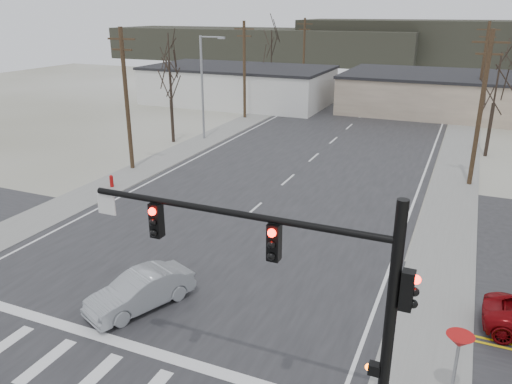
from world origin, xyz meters
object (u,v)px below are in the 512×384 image
Objects in this scene: sedan_crossing at (140,291)px; car_far_a at (376,94)px; traffic_signal_mast at (314,283)px; car_far_b at (365,87)px; fire_hydrant at (112,181)px.

car_far_a is (-0.55, 52.06, -0.05)m from sedan_crossing.
car_far_b is (-11.06, 60.71, -3.84)m from traffic_signal_mast.
car_far_b is (-2.62, 5.45, 0.12)m from car_far_a.
traffic_signal_mast is 23.39m from fire_hydrant.
fire_hydrant is 47.04m from car_far_b.
sedan_crossing is at bearing 79.18° from car_far_a.
traffic_signal_mast reaches higher than car_far_a.
fire_hydrant is 0.20× the size of sedan_crossing.
traffic_signal_mast is 2.07× the size of sedan_crossing.
traffic_signal_mast is 1.96× the size of car_far_a.
traffic_signal_mast is 56.04m from car_far_a.
car_far_b is at bearing 100.32° from traffic_signal_mast.
car_far_a is 6.05m from car_far_b.
sedan_crossing is 0.94× the size of car_far_b.
car_far_b is at bearing 81.40° from fire_hydrant.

